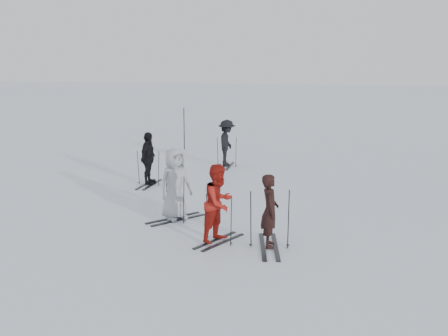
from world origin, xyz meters
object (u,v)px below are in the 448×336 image
at_px(skier_grey, 175,185).
at_px(skier_uphill_left, 148,159).
at_px(skier_near_dark, 270,212).
at_px(skier_red, 219,204).
at_px(skier_uphill_far, 227,144).
at_px(piste_marker, 184,129).

distance_m(skier_grey, skier_uphill_left, 4.05).
xyz_separation_m(skier_near_dark, skier_red, (-1.17, 0.14, 0.07)).
xyz_separation_m(skier_uphill_far, piste_marker, (-2.58, 3.32, 0.05)).
distance_m(skier_red, skier_uphill_far, 8.63).
bearing_deg(piste_marker, skier_grey, -75.93).
height_order(skier_uphill_far, piste_marker, piste_marker).
height_order(skier_grey, skier_uphill_far, skier_grey).
height_order(skier_red, skier_uphill_left, skier_red).
bearing_deg(piste_marker, skier_uphill_left, -84.51).
bearing_deg(skier_near_dark, piste_marker, 13.53).
height_order(skier_near_dark, skier_grey, skier_grey).
bearing_deg(skier_red, skier_near_dark, -70.57).
distance_m(skier_near_dark, skier_uphill_far, 9.04).
height_order(skier_red, skier_grey, skier_grey).
bearing_deg(skier_uphill_left, skier_uphill_far, -25.57).
xyz_separation_m(skier_red, skier_grey, (-1.46, 1.48, 0.03)).
xyz_separation_m(skier_grey, piste_marker, (-2.59, 10.34, -0.00)).
height_order(skier_red, skier_uphill_far, skier_red).
bearing_deg(skier_grey, piste_marker, 53.71).
relative_size(skier_uphill_far, piste_marker, 0.94).
bearing_deg(skier_uphill_left, skier_red, -142.46).
bearing_deg(piste_marker, skier_uphill_far, -52.24).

